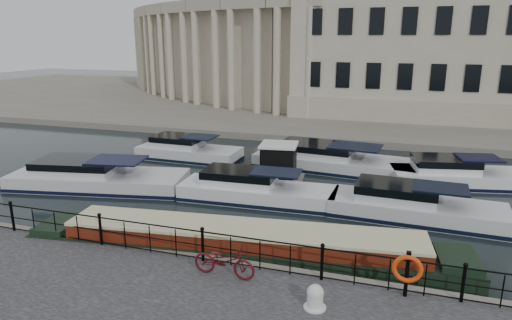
{
  "coord_description": "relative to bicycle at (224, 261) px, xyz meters",
  "views": [
    {
      "loc": [
        5.96,
        -14.94,
        7.84
      ],
      "look_at": [
        0.5,
        2.0,
        3.0
      ],
      "focal_mm": 32.0,
      "sensor_mm": 36.0,
      "label": 1
    }
  ],
  "objects": [
    {
      "name": "civic_building",
      "position": [
        -2.06,
        37.69,
        5.95
      ],
      "size": [
        53.55,
        31.84,
        16.85
      ],
      "color": "#ADA38C",
      "rests_on": "far_bank"
    },
    {
      "name": "harbour_hut",
      "position": [
        -1.4,
        11.73,
        -0.13
      ],
      "size": [
        3.0,
        2.6,
        2.17
      ],
      "rotation": [
        0.0,
        0.0,
        0.12
      ],
      "color": "#6B665B",
      "rests_on": "ground_plane"
    },
    {
      "name": "railing",
      "position": [
        -1.06,
        0.74,
        0.11
      ],
      "size": [
        24.14,
        0.14,
        1.22
      ],
      "color": "black",
      "rests_on": "near_quay"
    },
    {
      "name": "cabin_cruisers",
      "position": [
        -1.37,
        11.25,
        -0.72
      ],
      "size": [
        27.1,
        11.78,
        1.99
      ],
      "color": "silver",
      "rests_on": "ground_plane"
    },
    {
      "name": "bicycle",
      "position": [
        0.0,
        0.0,
        0.0
      ],
      "size": [
        2.07,
        0.79,
        1.07
      ],
      "primitive_type": "imported",
      "rotation": [
        0.0,
        0.0,
        1.53
      ],
      "color": "#4F0E13",
      "rests_on": "near_quay"
    },
    {
      "name": "far_bank",
      "position": [
        -1.06,
        41.99,
        -0.81
      ],
      "size": [
        120.0,
        42.0,
        0.55
      ],
      "primitive_type": "cube",
      "color": "#6B665B",
      "rests_on": "ground_plane"
    },
    {
      "name": "narrowboat",
      "position": [
        -0.26,
        2.37,
        -0.72
      ],
      "size": [
        16.37,
        4.01,
        1.59
      ],
      "rotation": [
        0.0,
        0.0,
        0.12
      ],
      "color": "black",
      "rests_on": "ground_plane"
    },
    {
      "name": "ground_plane",
      "position": [
        -1.06,
        2.99,
        -1.09
      ],
      "size": [
        160.0,
        160.0,
        0.0
      ],
      "primitive_type": "plane",
      "color": "black",
      "rests_on": "ground"
    },
    {
      "name": "mooring_bollard",
      "position": [
        3.04,
        -0.85,
        -0.2
      ],
      "size": [
        0.63,
        0.63,
        0.71
      ],
      "color": "silver",
      "rests_on": "near_quay"
    },
    {
      "name": "life_ring_post",
      "position": [
        5.42,
        0.49,
        0.34
      ],
      "size": [
        0.86,
        0.22,
        1.41
      ],
      "color": "black",
      "rests_on": "near_quay"
    }
  ]
}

